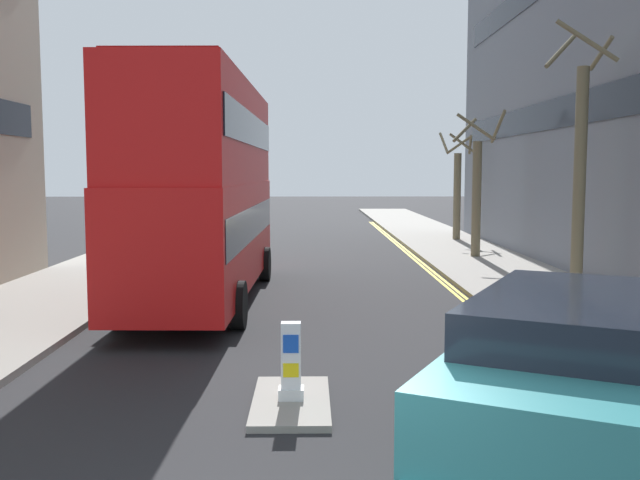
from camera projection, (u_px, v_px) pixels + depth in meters
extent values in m
cube|color=gray|center=(518.00, 281.00, 21.20)|extent=(4.00, 80.00, 0.14)
cube|color=gray|center=(82.00, 282.00, 21.01)|extent=(4.00, 80.00, 0.14)
cube|color=yellow|center=(462.00, 295.00, 19.18)|extent=(0.10, 56.00, 0.01)
cube|color=yellow|center=(456.00, 295.00, 19.18)|extent=(0.10, 56.00, 0.01)
cube|color=gray|center=(291.00, 402.00, 10.14)|extent=(1.10, 2.20, 0.10)
cube|color=silver|center=(291.00, 393.00, 10.13)|extent=(0.36, 0.28, 0.16)
cube|color=white|center=(291.00, 355.00, 10.08)|extent=(0.28, 0.20, 0.95)
cube|color=blue|center=(291.00, 344.00, 9.95)|extent=(0.22, 0.01, 0.26)
cube|color=yellow|center=(291.00, 370.00, 9.99)|extent=(0.22, 0.01, 0.20)
cube|color=red|center=(205.00, 234.00, 18.21)|extent=(2.73, 10.85, 2.60)
cube|color=red|center=(204.00, 134.00, 17.97)|extent=(2.68, 10.63, 2.50)
cube|color=black|center=(205.00, 222.00, 18.18)|extent=(2.75, 10.42, 0.84)
cube|color=black|center=(203.00, 130.00, 17.96)|extent=(2.74, 10.20, 0.80)
cube|color=yellow|center=(232.00, 173.00, 23.42)|extent=(2.00, 0.10, 0.44)
cube|color=maroon|center=(203.00, 82.00, 17.84)|extent=(2.46, 9.77, 0.10)
cylinder|color=black|center=(183.00, 264.00, 21.67)|extent=(0.32, 1.05, 1.04)
cylinder|color=black|center=(265.00, 264.00, 21.65)|extent=(0.32, 1.05, 1.04)
cylinder|color=black|center=(120.00, 305.00, 15.01)|extent=(0.32, 1.05, 1.04)
cylinder|color=black|center=(238.00, 305.00, 14.99)|extent=(0.32, 1.05, 1.04)
cube|color=teal|center=(566.00, 413.00, 7.07)|extent=(3.84, 5.05, 1.50)
cube|color=black|center=(571.00, 331.00, 7.13)|extent=(2.92, 3.50, 0.76)
cube|color=orange|center=(566.00, 408.00, 7.07)|extent=(3.69, 4.72, 0.10)
cylinder|color=black|center=(504.00, 413.00, 8.83)|extent=(0.51, 0.71, 0.68)
cylinder|color=#6B6047|center=(476.00, 199.00, 26.65)|extent=(0.34, 0.34, 4.33)
cylinder|color=#6B6047|center=(498.00, 127.00, 26.43)|extent=(0.18, 1.57, 1.15)
cylinder|color=#6B6047|center=(465.00, 130.00, 26.88)|extent=(1.10, 0.90, 0.96)
cylinder|color=#6B6047|center=(476.00, 127.00, 25.74)|extent=(1.38, 0.59, 1.05)
cylinder|color=#6B6047|center=(579.00, 180.00, 18.84)|extent=(0.32, 0.32, 5.94)
cylinder|color=#6B6047|center=(601.00, 53.00, 18.60)|extent=(0.28, 1.04, 0.78)
cylinder|color=#6B6047|center=(560.00, 51.00, 19.01)|extent=(1.15, 1.00, 1.03)
cylinder|color=#6B6047|center=(587.00, 41.00, 17.77)|extent=(1.53, 0.54, 1.14)
cylinder|color=#6B6047|center=(457.00, 196.00, 33.39)|extent=(0.35, 0.35, 4.05)
cylinder|color=#6B6047|center=(470.00, 145.00, 33.08)|extent=(0.31, 1.17, 0.87)
cylinder|color=#6B6047|center=(459.00, 145.00, 33.73)|extent=(1.22, 0.48, 0.92)
cylinder|color=#6B6047|center=(444.00, 143.00, 33.09)|extent=(0.23, 1.42, 1.04)
cylinder|color=#6B6047|center=(462.00, 143.00, 32.54)|extent=(1.29, 0.27, 0.95)
cube|color=black|center=(558.00, 113.00, 23.43)|extent=(0.04, 24.64, 1.00)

